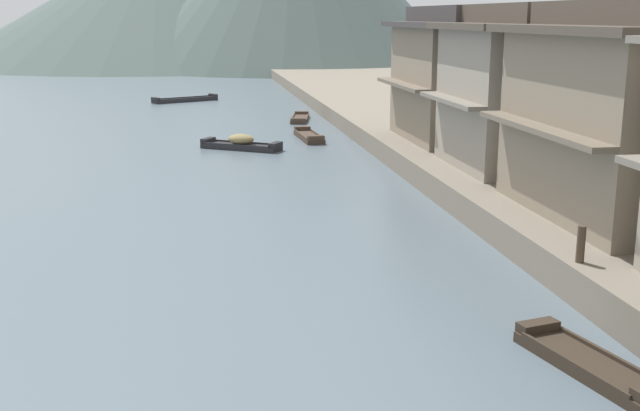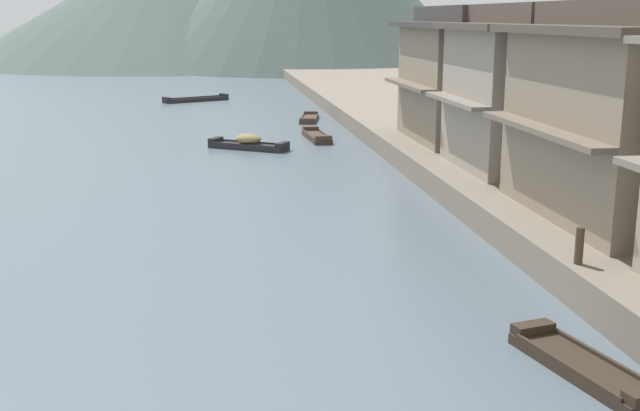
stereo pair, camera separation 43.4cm
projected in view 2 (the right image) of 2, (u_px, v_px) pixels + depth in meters
riverbank_right at (571, 148)px, 37.94m from camera, size 18.00×110.00×0.94m
boat_moored_nearest at (248, 144)px, 40.36m from camera, size 4.14×3.16×0.79m
boat_moored_second at (309, 118)px, 51.52m from camera, size 1.78×4.15×0.38m
boat_moored_third at (196, 99)px, 63.07m from camera, size 5.26×3.39×0.48m
boat_moored_far at (584, 367)px, 14.98m from camera, size 1.78×3.70×0.42m
boat_midriver_drifting at (317, 136)px, 43.57m from camera, size 1.21×4.10×0.47m
house_waterfront_tall at (640, 114)px, 22.36m from camera, size 6.36×8.38×6.14m
house_waterfront_narrow at (530, 89)px, 29.86m from camera, size 6.30×6.72×6.14m
house_waterfront_far at (459, 76)px, 36.66m from camera, size 5.23×7.84×6.14m
mooring_post_dock_mid at (579, 246)px, 18.51m from camera, size 0.20×0.20×0.89m
hill_far_centre at (173, 1)px, 116.48m from camera, size 61.33×61.33×17.63m
hill_far_east at (155, 12)px, 119.97m from camera, size 61.83×61.83×14.40m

